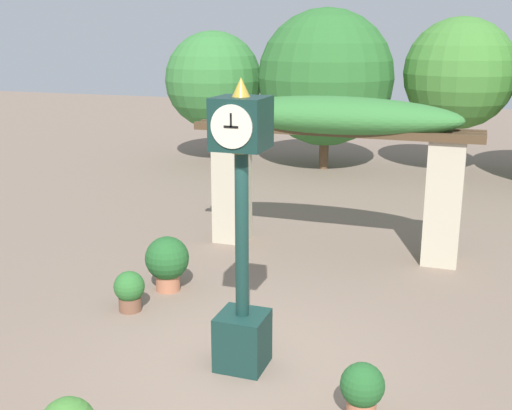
{
  "coord_description": "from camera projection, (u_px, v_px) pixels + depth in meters",
  "views": [
    {
      "loc": [
        2.43,
        -6.64,
        3.98
      ],
      "look_at": [
        -0.06,
        0.52,
        1.92
      ],
      "focal_mm": 45.0,
      "sensor_mm": 36.0,
      "label": 1
    }
  ],
  "objects": [
    {
      "name": "ground_plane",
      "position": [
        247.0,
        367.0,
        7.86
      ],
      "size": [
        60.0,
        60.0,
        0.0
      ],
      "primitive_type": "plane",
      "color": "#7F6B5B"
    },
    {
      "name": "pedestal_clock",
      "position": [
        242.0,
        239.0,
        7.48
      ],
      "size": [
        0.58,
        0.63,
        3.5
      ],
      "color": "#14332D",
      "rests_on": "ground"
    },
    {
      "name": "pergola",
      "position": [
        334.0,
        140.0,
        11.5
      ],
      "size": [
        5.16,
        1.21,
        2.88
      ],
      "color": "#BCB299",
      "rests_on": "ground"
    },
    {
      "name": "potted_plant_near_left",
      "position": [
        167.0,
        261.0,
        10.09
      ],
      "size": [
        0.69,
        0.69,
        0.88
      ],
      "color": "#B26B4C",
      "rests_on": "ground"
    },
    {
      "name": "potted_plant_near_right",
      "position": [
        362.0,
        390.0,
        6.69
      ],
      "size": [
        0.47,
        0.47,
        0.66
      ],
      "color": "#B26B4C",
      "rests_on": "ground"
    },
    {
      "name": "potted_plant_far_left",
      "position": [
        129.0,
        290.0,
        9.38
      ],
      "size": [
        0.45,
        0.45,
        0.61
      ],
      "color": "brown",
      "rests_on": "ground"
    },
    {
      "name": "tree_line",
      "position": [
        431.0,
        80.0,
        17.62
      ],
      "size": [
        14.5,
        4.4,
        4.84
      ],
      "color": "brown",
      "rests_on": "ground"
    }
  ]
}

